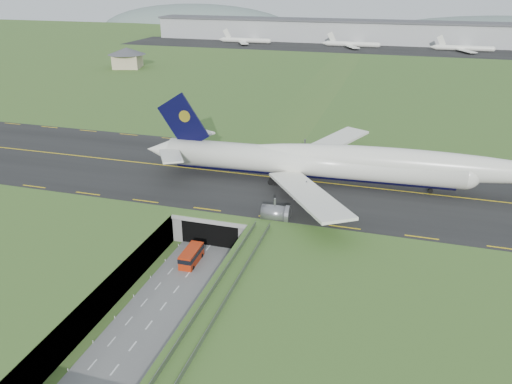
% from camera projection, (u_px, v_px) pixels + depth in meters
% --- Properties ---
extents(ground, '(900.00, 900.00, 0.00)m').
position_uv_depth(ground, '(195.00, 267.00, 93.24)').
color(ground, '#366327').
rests_on(ground, ground).
extents(airfield_deck, '(800.00, 800.00, 6.00)m').
position_uv_depth(airfield_deck, '(194.00, 253.00, 92.05)').
color(airfield_deck, gray).
rests_on(airfield_deck, ground).
extents(trench_road, '(12.00, 75.00, 0.20)m').
position_uv_depth(trench_road, '(178.00, 288.00, 86.61)').
color(trench_road, slate).
rests_on(trench_road, ground).
extents(taxiway, '(800.00, 44.00, 0.18)m').
position_uv_depth(taxiway, '(247.00, 175.00, 119.83)').
color(taxiway, black).
rests_on(taxiway, airfield_deck).
extents(tunnel_portal, '(17.00, 22.30, 6.00)m').
position_uv_depth(tunnel_portal, '(224.00, 213.00, 106.61)').
color(tunnel_portal, gray).
rests_on(tunnel_portal, ground).
extents(guideway, '(3.00, 53.00, 7.05)m').
position_uv_depth(guideway, '(211.00, 315.00, 71.45)').
color(guideway, '#A8A8A3').
rests_on(guideway, ground).
extents(jumbo_jet, '(94.02, 60.53, 20.05)m').
position_uv_depth(jumbo_jet, '(339.00, 163.00, 111.71)').
color(jumbo_jet, white).
rests_on(jumbo_jet, ground).
extents(shuttle_tram, '(2.77, 6.93, 2.82)m').
position_uv_depth(shuttle_tram, '(191.00, 256.00, 93.80)').
color(shuttle_tram, '#B5290C').
rests_on(shuttle_tram, ground).
extents(service_building, '(23.34, 23.34, 10.38)m').
position_uv_depth(service_building, '(127.00, 56.00, 256.32)').
color(service_building, '#C8B390').
rests_on(service_building, ground).
extents(cargo_terminal, '(320.00, 67.00, 15.60)m').
position_uv_depth(cargo_terminal, '(361.00, 32.00, 350.97)').
color(cargo_terminal, '#B2B2B2').
rests_on(cargo_terminal, ground).
extents(distant_hills, '(700.00, 91.00, 60.00)m').
position_uv_depth(distant_hills, '(444.00, 40.00, 456.12)').
color(distant_hills, slate).
rests_on(distant_hills, ground).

